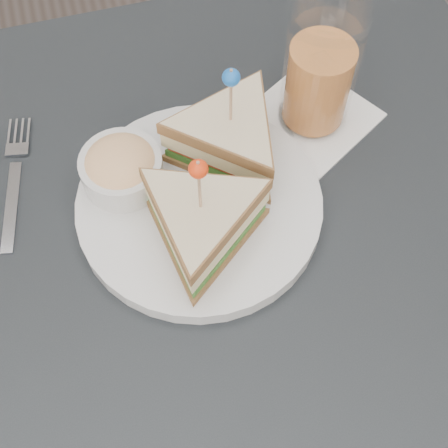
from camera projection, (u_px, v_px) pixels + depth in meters
ground_plane at (221, 418)px, 1.30m from camera, size 3.50×3.50×0.00m
table at (218, 288)px, 0.72m from camera, size 0.80×0.80×0.75m
plate_meal at (203, 184)px, 0.64m from camera, size 0.30×0.30×0.16m
cutlery_fork at (15, 176)px, 0.70m from camera, size 0.05×0.18×0.01m
drink_set at (320, 74)px, 0.68m from camera, size 0.17×0.17×0.16m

